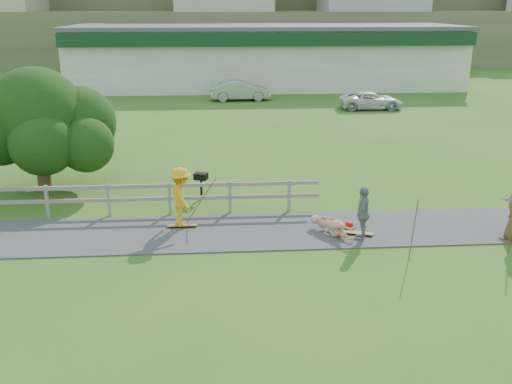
# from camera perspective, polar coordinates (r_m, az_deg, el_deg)

# --- Properties ---
(ground) EXTENTS (260.00, 260.00, 0.00)m
(ground) POSITION_cam_1_polar(r_m,az_deg,el_deg) (16.25, -2.25, -6.08)
(ground) COLOR #2E5819
(ground) RESTS_ON ground
(path) EXTENTS (34.00, 3.00, 0.04)m
(path) POSITION_cam_1_polar(r_m,az_deg,el_deg) (17.62, -2.43, -4.02)
(path) COLOR #38383B
(path) RESTS_ON ground
(fence) EXTENTS (15.05, 0.10, 1.10)m
(fence) POSITION_cam_1_polar(r_m,az_deg,el_deg) (19.51, -16.32, -0.34)
(fence) COLOR slate
(fence) RESTS_ON ground
(strip_mall) EXTENTS (32.50, 10.75, 5.10)m
(strip_mall) POSITION_cam_1_polar(r_m,az_deg,el_deg) (50.12, 0.93, 13.48)
(strip_mall) COLOR #B9B4A2
(strip_mall) RESTS_ON ground
(skater_rider) EXTENTS (1.08, 1.38, 1.87)m
(skater_rider) POSITION_cam_1_polar(r_m,az_deg,el_deg) (17.80, -7.50, -0.79)
(skater_rider) COLOR orange
(skater_rider) RESTS_ON ground
(skater_fallen) EXTENTS (1.60, 1.25, 0.60)m
(skater_fallen) POSITION_cam_1_polar(r_m,az_deg,el_deg) (17.45, 7.64, -3.39)
(skater_fallen) COLOR tan
(skater_fallen) RESTS_ON ground
(spectator_b) EXTENTS (0.71, 1.05, 1.65)m
(spectator_b) POSITION_cam_1_polar(r_m,az_deg,el_deg) (17.11, 10.65, -2.13)
(spectator_b) COLOR gray
(spectator_b) RESTS_ON ground
(car_silver) EXTENTS (4.48, 1.79, 1.45)m
(car_silver) POSITION_cam_1_polar(r_m,az_deg,el_deg) (42.47, -1.62, 10.11)
(car_silver) COLOR #9DA1A4
(car_silver) RESTS_ON ground
(car_white) EXTENTS (4.27, 2.05, 1.17)m
(car_white) POSITION_cam_1_polar(r_m,az_deg,el_deg) (39.56, 11.43, 8.96)
(car_white) COLOR silver
(car_white) RESTS_ON ground
(tree) EXTENTS (5.66, 5.66, 4.10)m
(tree) POSITION_cam_1_polar(r_m,az_deg,el_deg) (22.80, -20.87, 5.29)
(tree) COLOR #15330E
(tree) RESTS_ON ground
(bbq) EXTENTS (0.54, 0.48, 0.98)m
(bbq) POSITION_cam_1_polar(r_m,az_deg,el_deg) (20.56, -5.50, 0.59)
(bbq) COLOR black
(bbq) RESTS_ON ground
(longboard_rider) EXTENTS (0.93, 0.23, 0.10)m
(longboard_rider) POSITION_cam_1_polar(r_m,az_deg,el_deg) (18.10, -7.38, -3.43)
(longboard_rider) COLOR brown
(longboard_rider) RESTS_ON ground
(longboard_fallen) EXTENTS (0.89, 0.47, 0.10)m
(longboard_fallen) POSITION_cam_1_polar(r_m,az_deg,el_deg) (17.64, 10.22, -4.19)
(longboard_fallen) COLOR brown
(longboard_fallen) RESTS_ON ground
(helmet) EXTENTS (0.29, 0.29, 0.29)m
(helmet) POSITION_cam_1_polar(r_m,az_deg,el_deg) (17.96, 9.27, -3.39)
(helmet) COLOR #C10807
(helmet) RESTS_ON ground
(pole_rider) EXTENTS (0.03, 0.03, 1.78)m
(pole_rider) POSITION_cam_1_polar(r_m,az_deg,el_deg) (18.17, -5.54, -0.46)
(pole_rider) COLOR brown
(pole_rider) RESTS_ON ground
(pole_spec_left) EXTENTS (0.03, 0.03, 1.75)m
(pole_spec_left) POSITION_cam_1_polar(r_m,az_deg,el_deg) (16.09, 15.48, -3.63)
(pole_spec_left) COLOR brown
(pole_spec_left) RESTS_ON ground
(pole_spec_right) EXTENTS (0.03, 0.03, 1.92)m
(pole_spec_right) POSITION_cam_1_polar(r_m,az_deg,el_deg) (17.34, 24.15, -2.71)
(pole_spec_right) COLOR brown
(pole_spec_right) RESTS_ON ground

